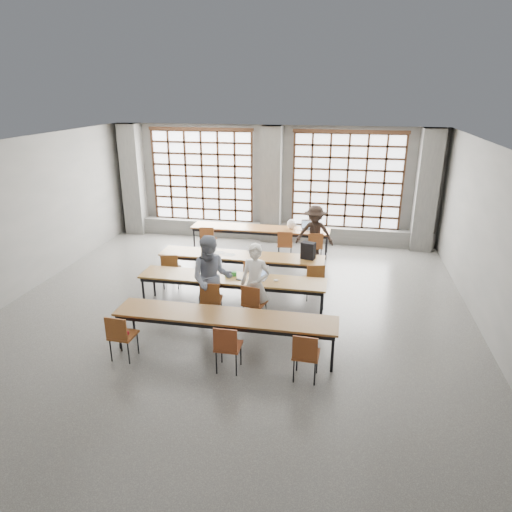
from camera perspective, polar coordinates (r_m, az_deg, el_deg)
The scene contains 40 objects.
floor at distance 9.75m, azimuth -3.11°, elevation -7.36°, with size 11.00×11.00×0.00m, color #4F4F4D.
ceiling at distance 8.70m, azimuth -3.55°, elevation 13.53°, with size 11.00×11.00×0.00m, color silver.
wall_back at distance 14.31m, azimuth 2.13°, elevation 9.07°, with size 10.00×10.00×0.00m, color #5F5F5D.
wall_front at distance 4.53m, azimuth -21.55°, elevation -18.94°, with size 10.00×10.00×0.00m, color #5F5F5D.
wall_left at distance 11.35m, azimuth -28.65°, elevation 3.64°, with size 11.00×11.00×0.00m, color #5F5F5D.
wall_right at distance 9.26m, azimuth 28.26°, elevation 0.40°, with size 11.00×11.00×0.00m, color #5F5F5D.
column_left at distance 15.38m, azimuth -15.06°, elevation 9.19°, with size 0.60×0.55×3.50m, color #5A5A57.
column_mid at distance 14.03m, azimuth 1.95°, elevation 8.86°, with size 0.60×0.55×3.50m, color #5A5A57.
column_right at distance 14.06m, azimuth 20.53°, elevation 7.62°, with size 0.60×0.55×3.50m, color #5A5A57.
window_left at distance 14.71m, azimuth -6.73°, elevation 9.85°, with size 3.32×0.12×3.00m.
window_right at distance 14.04m, azimuth 11.31°, elevation 9.11°, with size 3.32×0.12×3.00m.
sill_ledge at distance 14.48m, azimuth 1.93°, elevation 3.09°, with size 9.80×0.35×0.50m, color #5A5A57.
desk_row_a at distance 13.21m, azimuth 0.53°, elevation 3.28°, with size 4.00×0.70×0.73m.
desk_row_b at distance 11.04m, azimuth -1.84°, elevation -0.17°, with size 4.00×0.70×0.73m.
desk_row_c at distance 9.74m, azimuth -3.01°, elevation -3.05°, with size 4.00×0.70×0.73m.
desk_row_d at distance 8.20m, azimuth -3.90°, elevation -7.78°, with size 4.00×0.70×0.73m.
chair_back_left at distance 12.98m, azimuth -6.04°, elevation 2.27°, with size 0.46×0.46×0.88m.
chair_back_mid at distance 12.54m, azimuth 3.64°, elevation 1.69°, with size 0.46×0.46×0.88m.
chair_back_right at distance 12.47m, azimuth 7.34°, elevation 1.46°, with size 0.51×0.51×0.88m.
chair_mid_left at distance 10.98m, azimuth -10.64°, elevation -1.36°, with size 0.50×0.51×0.88m.
chair_mid_centre at distance 10.44m, azimuth -0.41°, elevation -2.16°, with size 0.45×0.46×0.88m.
chair_mid_right at distance 10.27m, azimuth 7.34°, elevation -2.70°, with size 0.50×0.51×0.88m.
chair_front_left at distance 9.31m, azimuth -5.66°, elevation -5.13°, with size 0.47×0.48×0.88m.
chair_front_right at distance 9.12m, azimuth -0.38°, elevation -5.60°, with size 0.51×0.51×0.88m.
chair_near_left at distance 8.32m, azimuth -16.59°, elevation -9.21°, with size 0.44×0.44×0.88m.
chair_near_mid at distance 7.69m, azimuth -3.62°, elevation -10.92°, with size 0.42×0.43×0.88m.
chair_near_right at distance 7.51m, azimuth 6.22°, elevation -11.86°, with size 0.44×0.44×0.88m.
student_male at distance 9.11m, azimuth -0.10°, elevation -3.56°, with size 0.61×0.40×1.68m, color white.
student_female at distance 9.28m, azimuth -5.57°, elevation -2.80°, with size 0.87×0.68×1.79m, color navy.
student_back at distance 12.51m, azimuth 7.35°, elevation 2.75°, with size 1.02×0.59×1.58m, color black.
laptop_front at distance 9.68m, azimuth 0.35°, elevation -2.36°, with size 0.40×0.35×0.26m.
laptop_back at distance 13.11m, azimuth 6.44°, elevation 3.60°, with size 0.36×0.31×0.26m.
mouse at distance 9.52m, azimuth 2.52°, elevation -3.06°, with size 0.10×0.06×0.04m, color white.
green_box at distance 9.78m, azimuth -3.19°, elevation -2.25°, with size 0.25×0.09×0.09m, color #2E8E30.
phone at distance 9.59m, azimuth -2.11°, elevation -2.97°, with size 0.13×0.06×0.01m, color black.
paper_sheet_a at distance 11.21m, azimuth -4.78°, elevation 0.44°, with size 0.30×0.21×0.00m, color white.
paper_sheet_b at distance 11.04m, azimuth -3.41°, elevation 0.17°, with size 0.30×0.21×0.00m, color white.
backpack at distance 10.78m, azimuth 6.54°, elevation 0.68°, with size 0.32×0.20×0.40m, color black.
plastic_bag at distance 13.07m, azimuth 4.47°, elevation 3.99°, with size 0.26×0.21×0.29m, color white.
red_pouch at distance 8.40m, azimuth -16.29°, elevation -9.18°, with size 0.20×0.08×0.06m, color red.
Camera 1 is at (2.16, -8.37, 4.50)m, focal length 32.00 mm.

